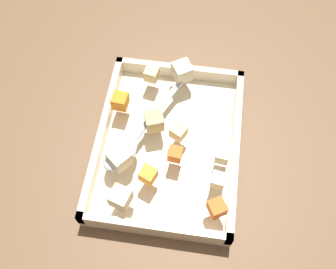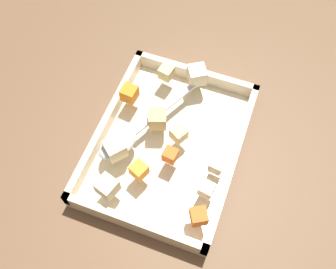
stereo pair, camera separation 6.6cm
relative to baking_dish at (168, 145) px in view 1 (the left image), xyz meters
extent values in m
plane|color=brown|center=(0.01, -0.02, -0.01)|extent=(4.00, 4.00, 0.00)
cube|color=beige|center=(0.00, 0.00, -0.01)|extent=(0.32, 0.25, 0.01)
cube|color=beige|center=(0.00, -0.12, 0.02)|extent=(0.32, 0.01, 0.03)
cube|color=beige|center=(0.00, 0.12, 0.02)|extent=(0.32, 0.01, 0.03)
cube|color=beige|center=(-0.16, 0.00, 0.02)|extent=(0.01, 0.25, 0.03)
cube|color=beige|center=(0.16, 0.00, 0.02)|extent=(0.01, 0.25, 0.03)
cube|color=orange|center=(-0.04, -0.01, 0.04)|extent=(0.02, 0.02, 0.02)
cube|color=orange|center=(-0.08, 0.02, 0.04)|extent=(0.03, 0.03, 0.02)
cube|color=orange|center=(0.05, 0.09, 0.04)|extent=(0.03, 0.03, 0.03)
cube|color=orange|center=(-0.12, -0.09, 0.04)|extent=(0.03, 0.03, 0.03)
cube|color=beige|center=(-0.03, -0.10, 0.04)|extent=(0.03, 0.03, 0.02)
cube|color=beige|center=(-0.06, 0.07, 0.05)|extent=(0.04, 0.04, 0.03)
cube|color=beige|center=(-0.12, 0.06, 0.05)|extent=(0.04, 0.04, 0.03)
cube|color=beige|center=(-0.07, -0.09, 0.04)|extent=(0.03, 0.03, 0.02)
cube|color=beige|center=(0.13, -0.01, 0.05)|extent=(0.04, 0.04, 0.03)
cube|color=tan|center=(0.02, 0.03, 0.05)|extent=(0.04, 0.04, 0.03)
cube|color=#E0CC89|center=(0.01, -0.02, 0.04)|extent=(0.03, 0.03, 0.02)
cube|color=#E0CC89|center=(0.12, 0.05, 0.04)|extent=(0.03, 0.03, 0.02)
ellipsoid|color=silver|center=(-0.05, 0.07, 0.04)|extent=(0.09, 0.07, 0.02)
cube|color=silver|center=(0.06, 0.02, 0.03)|extent=(0.16, 0.09, 0.01)
camera|label=1|loc=(-0.31, -0.04, 0.63)|focal=41.45mm
camera|label=2|loc=(-0.30, -0.11, 0.63)|focal=41.45mm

